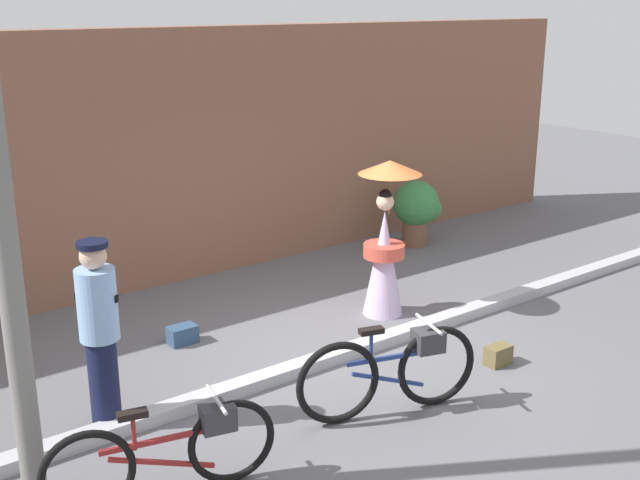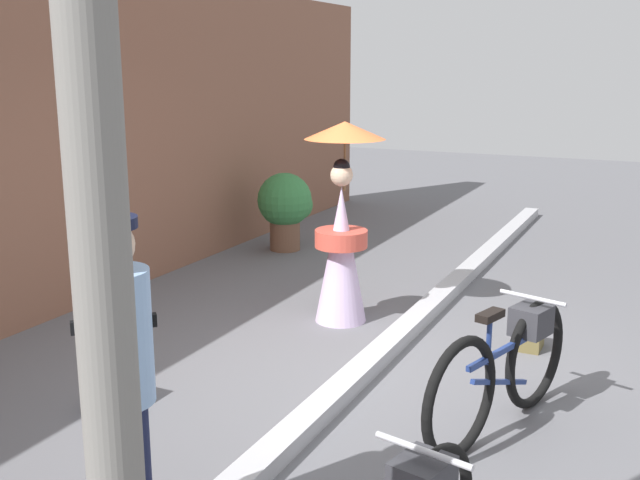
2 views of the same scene
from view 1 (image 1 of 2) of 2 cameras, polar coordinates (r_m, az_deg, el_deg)
name	(u,v)px [view 1 (image 1 of 2)]	position (r m, az deg, el deg)	size (l,w,h in m)	color
ground_plane	(350,356)	(8.49, 2.21, -8.34)	(30.00, 30.00, 0.00)	slate
building_wall	(191,155)	(10.69, -9.25, 6.09)	(14.00, 0.40, 3.30)	brown
sidewalk_curb	(350,351)	(8.47, 2.21, -7.97)	(14.00, 0.20, 0.12)	#B2B2B7
bicycle_near_officer	(171,449)	(6.23, -10.70, -14.61)	(1.76, 0.56, 0.78)	black
bicycle_far_side	(393,369)	(7.25, 5.28, -9.26)	(1.70, 0.63, 0.87)	black
person_officer	(100,331)	(7.05, -15.60, -6.30)	(0.34, 0.34, 1.72)	#141938
person_with_parasol	(385,241)	(9.31, 4.71, -0.07)	(0.74, 0.74, 1.86)	silver
potted_plant_by_door	(417,208)	(12.12, 7.03, 2.32)	(0.72, 0.70, 1.01)	brown
backpack_on_pavement	(183,334)	(8.87, -9.86, -6.72)	(0.31, 0.20, 0.20)	navy
backpack_spare	(499,355)	(8.46, 12.74, -8.07)	(0.28, 0.17, 0.20)	brown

